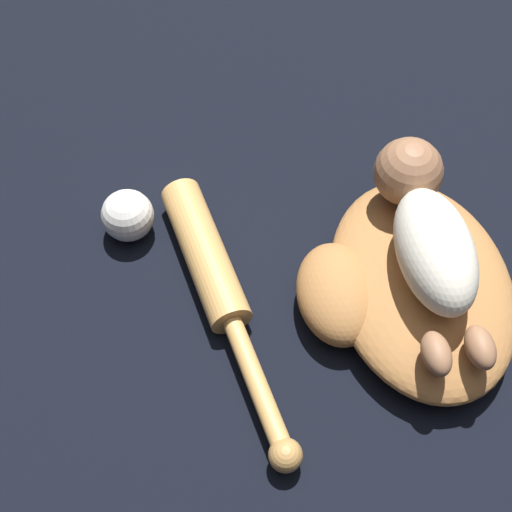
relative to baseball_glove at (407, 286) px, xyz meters
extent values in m
plane|color=black|center=(0.05, 0.02, -0.04)|extent=(6.00, 6.00, 0.00)
ellipsoid|color=#A8703D|center=(0.00, -0.02, 0.00)|extent=(0.38, 0.28, 0.08)
ellipsoid|color=#A8703D|center=(0.01, 0.10, 0.00)|extent=(0.17, 0.13, 0.08)
ellipsoid|color=silver|center=(0.00, -0.02, 0.09)|extent=(0.19, 0.11, 0.10)
sphere|color=#936647|center=(0.13, -0.03, 0.09)|extent=(0.10, 0.10, 0.10)
ellipsoid|color=#936647|center=(-0.13, 0.01, 0.06)|extent=(0.06, 0.04, 0.04)
ellipsoid|color=#936647|center=(-0.13, -0.04, 0.06)|extent=(0.06, 0.04, 0.04)
cylinder|color=tan|center=(0.12, 0.27, -0.01)|extent=(0.24, 0.09, 0.06)
cylinder|color=tan|center=(-0.09, 0.23, -0.01)|extent=(0.20, 0.06, 0.03)
sphere|color=#B68649|center=(-0.19, 0.22, -0.01)|extent=(0.04, 0.04, 0.04)
sphere|color=white|center=(0.20, 0.37, 0.00)|extent=(0.08, 0.08, 0.08)
camera|label=1|loc=(-0.43, 0.31, 0.86)|focal=50.00mm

